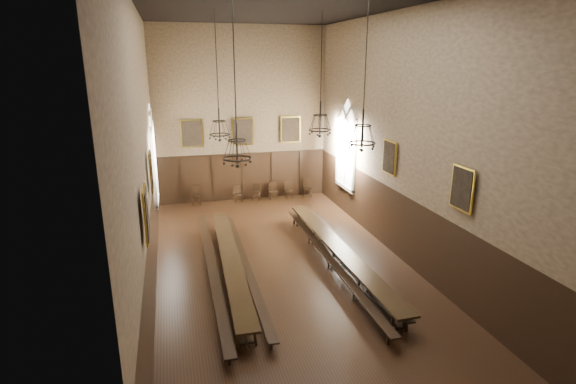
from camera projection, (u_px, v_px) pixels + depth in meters
name	position (u px, v px, depth m)	size (l,w,h in m)	color
floor	(285.00, 270.00, 16.17)	(9.00, 18.00, 0.02)	black
ceiling	(285.00, 0.00, 13.63)	(9.00, 18.00, 0.02)	black
wall_back	(242.00, 116.00, 23.26)	(9.00, 0.02, 9.00)	#8D7457
wall_front	(440.00, 257.00, 6.55)	(9.00, 0.02, 9.00)	#8D7457
wall_left	(143.00, 154.00, 13.79)	(0.02, 18.00, 9.00)	#8D7457
wall_right	(407.00, 141.00, 16.01)	(0.02, 18.00, 9.00)	#8D7457
wainscot_panelling	(285.00, 238.00, 15.82)	(9.00, 18.00, 2.50)	black
table_left	(231.00, 267.00, 15.63)	(1.01, 9.26, 0.72)	black
table_right	(339.00, 257.00, 16.38)	(0.88, 9.72, 0.76)	black
bench_left_outer	(212.00, 269.00, 15.57)	(0.44, 10.57, 0.48)	black
bench_left_inner	(245.00, 267.00, 15.80)	(0.43, 9.64, 0.43)	black
bench_right_inner	(329.00, 261.00, 16.24)	(0.35, 10.26, 0.46)	black
bench_right_outer	(349.00, 255.00, 16.71)	(0.65, 9.63, 0.43)	black
chair_1	(196.00, 199.00, 23.43)	(0.44, 0.44, 1.00)	black
chair_3	(238.00, 197.00, 23.91)	(0.44, 0.44, 0.89)	black
chair_4	(256.00, 195.00, 24.17)	(0.51, 0.51, 0.90)	black
chair_5	(273.00, 194.00, 24.35)	(0.44, 0.44, 0.94)	black
chair_6	(289.00, 193.00, 24.58)	(0.41, 0.41, 0.87)	black
chair_7	(307.00, 191.00, 24.81)	(0.53, 0.53, 1.00)	black
chandelier_back_left	(219.00, 126.00, 16.85)	(0.78, 0.78, 4.57)	black
chandelier_back_right	(320.00, 123.00, 17.38)	(0.89, 0.89, 4.50)	black
chandelier_front_left	(237.00, 147.00, 12.22)	(0.78, 0.78, 4.46)	black
chandelier_front_right	(362.00, 133.00, 13.07)	(0.80, 0.80, 4.21)	black
portrait_back_0	(192.00, 133.00, 22.72)	(1.10, 0.12, 1.40)	gold
portrait_back_1	(243.00, 131.00, 23.36)	(1.10, 0.12, 1.40)	gold
portrait_back_2	(291.00, 130.00, 24.00)	(1.10, 0.12, 1.40)	gold
portrait_left_0	(151.00, 171.00, 14.98)	(0.12, 1.00, 1.30)	gold
portrait_left_1	(146.00, 214.00, 10.80)	(0.12, 1.00, 1.30)	gold
portrait_right_0	(390.00, 157.00, 17.13)	(0.12, 1.00, 1.30)	gold
portrait_right_1	(462.00, 189.00, 12.96)	(0.12, 1.00, 1.30)	gold
window_right	(346.00, 145.00, 21.40)	(0.20, 2.20, 4.60)	white
window_left	(153.00, 154.00, 19.22)	(0.20, 2.20, 4.60)	white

